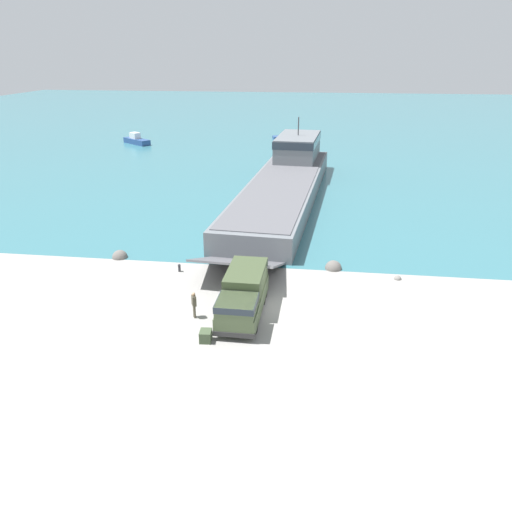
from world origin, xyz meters
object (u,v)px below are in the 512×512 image
(soldier_on_ramp, at_px, (194,303))
(moored_boat_b, at_px, (289,137))
(military_truck, at_px, (243,294))
(cargo_crate, at_px, (206,336))
(landing_craft, at_px, (287,178))
(mooring_bollard, at_px, (179,267))
(moored_boat_a, at_px, (136,140))

(soldier_on_ramp, distance_m, moored_boat_b, 71.29)
(military_truck, height_order, cargo_crate, military_truck)
(landing_craft, xyz_separation_m, military_truck, (-0.54, -30.46, -0.49))
(moored_boat_b, relative_size, mooring_bollard, 10.22)
(mooring_bollard, height_order, cargo_crate, cargo_crate)
(moored_boat_b, bearing_deg, landing_craft, 167.35)
(soldier_on_ramp, xyz_separation_m, cargo_crate, (1.36, -2.71, -0.70))
(landing_craft, xyz_separation_m, mooring_bollard, (-6.59, -24.38, -1.57))
(moored_boat_a, distance_m, moored_boat_b, 29.23)
(landing_craft, height_order, moored_boat_a, landing_craft)
(landing_craft, relative_size, cargo_crate, 53.04)
(military_truck, bearing_deg, moored_boat_a, -153.49)
(soldier_on_ramp, height_order, moored_boat_b, soldier_on_ramp)
(military_truck, height_order, mooring_bollard, military_truck)
(soldier_on_ramp, bearing_deg, mooring_bollard, -94.47)
(mooring_bollard, distance_m, cargo_crate, 10.58)
(military_truck, height_order, moored_boat_b, military_truck)
(mooring_bollard, bearing_deg, moored_boat_a, 113.20)
(soldier_on_ramp, bearing_deg, moored_boat_a, -94.40)
(military_truck, relative_size, moored_boat_a, 1.14)
(landing_craft, height_order, moored_boat_b, landing_craft)
(moored_boat_b, bearing_deg, military_truck, 165.38)
(landing_craft, distance_m, cargo_crate, 34.14)
(military_truck, distance_m, moored_boat_b, 70.46)
(moored_boat_b, height_order, mooring_bollard, moored_boat_b)
(soldier_on_ramp, xyz_separation_m, mooring_bollard, (-2.96, 6.94, -0.70))
(moored_boat_a, relative_size, moored_boat_b, 0.94)
(moored_boat_a, xyz_separation_m, moored_boat_b, (27.76, 9.14, -0.25))
(soldier_on_ramp, bearing_deg, moored_boat_b, -118.51)
(military_truck, height_order, moored_boat_a, military_truck)
(military_truck, distance_m, moored_boat_a, 68.11)
(moored_boat_a, distance_m, cargo_crate, 70.63)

